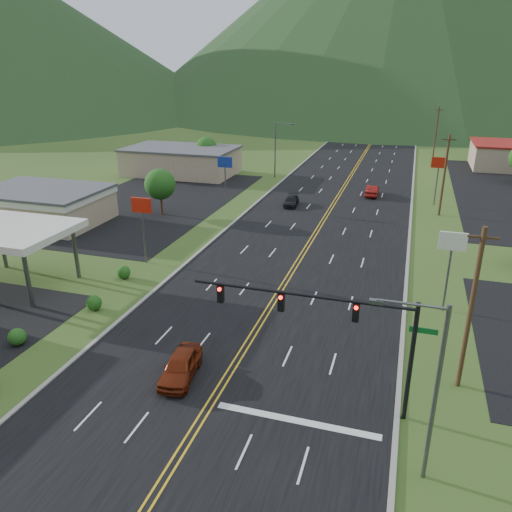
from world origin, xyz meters
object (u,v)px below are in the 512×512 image
(car_dark_mid, at_px, (291,201))
(gas_canopy, at_px, (8,232))
(car_red_far, at_px, (372,191))
(streetlight_east, at_px, (430,383))
(streetlight_west, at_px, (277,146))
(car_red_near, at_px, (181,367))
(traffic_signal, at_px, (336,321))

(car_dark_mid, bearing_deg, gas_canopy, -122.59)
(car_dark_mid, height_order, car_red_far, car_red_far)
(gas_canopy, xyz_separation_m, car_dark_mid, (16.70, 31.76, -4.26))
(gas_canopy, relative_size, car_red_far, 2.16)
(streetlight_east, relative_size, streetlight_west, 1.00)
(streetlight_east, xyz_separation_m, car_red_far, (-6.58, 52.27, -4.42))
(car_red_near, xyz_separation_m, car_dark_mid, (-2.61, 39.93, -0.17))
(traffic_signal, height_order, streetlight_west, streetlight_west)
(car_red_near, bearing_deg, streetlight_west, 91.36)
(streetlight_east, xyz_separation_m, car_dark_mid, (-16.48, 43.76, -4.57))
(car_red_near, bearing_deg, streetlight_east, -23.16)
(gas_canopy, bearing_deg, car_red_near, -22.94)
(traffic_signal, distance_m, car_red_far, 48.53)
(traffic_signal, relative_size, car_red_near, 2.86)
(streetlight_east, height_order, streetlight_west, same)
(car_red_far, bearing_deg, car_dark_mid, 40.66)
(streetlight_west, xyz_separation_m, car_dark_mid, (6.38, -16.24, -4.57))
(streetlight_west, relative_size, car_dark_mid, 2.13)
(car_red_near, height_order, car_dark_mid, car_red_near)
(gas_canopy, bearing_deg, traffic_signal, -15.70)
(streetlight_east, relative_size, car_red_near, 1.97)
(car_red_near, height_order, car_red_far, car_red_near)
(traffic_signal, bearing_deg, streetlight_west, 107.97)
(streetlight_east, height_order, car_red_far, streetlight_east)
(car_red_near, distance_m, car_dark_mid, 40.01)
(streetlight_west, relative_size, gas_canopy, 0.90)
(gas_canopy, bearing_deg, streetlight_west, 77.87)
(streetlight_west, height_order, car_red_near, streetlight_west)
(traffic_signal, relative_size, car_dark_mid, 3.10)
(traffic_signal, xyz_separation_m, car_red_far, (-1.89, 48.28, -4.57))
(traffic_signal, relative_size, streetlight_west, 1.46)
(streetlight_west, distance_m, car_red_near, 57.06)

